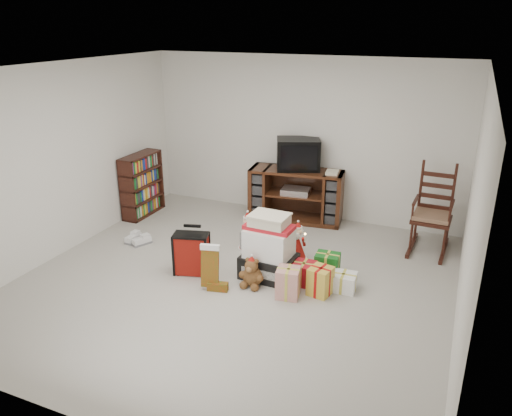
# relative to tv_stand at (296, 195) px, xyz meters

# --- Properties ---
(room) EXTENTS (5.01, 5.01, 2.51)m
(room) POSITION_rel_tv_stand_xyz_m (-0.02, -2.21, 0.84)
(room) COLOR #ABA59C
(room) RESTS_ON ground
(tv_stand) EXTENTS (1.49, 0.68, 0.82)m
(tv_stand) POSITION_rel_tv_stand_xyz_m (0.00, 0.00, 0.00)
(tv_stand) COLOR #462314
(tv_stand) RESTS_ON floor
(bookshelf) EXTENTS (0.27, 0.82, 1.00)m
(bookshelf) POSITION_rel_tv_stand_xyz_m (-2.35, -0.75, 0.07)
(bookshelf) COLOR #3B1810
(bookshelf) RESTS_ON floor
(rocking_chair) EXTENTS (0.53, 0.85, 1.25)m
(rocking_chair) POSITION_rel_tv_stand_xyz_m (2.05, -0.29, 0.02)
(rocking_chair) COLOR #3B1810
(rocking_chair) RESTS_ON floor
(gift_pile) EXTENTS (0.66, 0.49, 0.81)m
(gift_pile) POSITION_rel_tv_stand_xyz_m (0.31, -1.92, -0.06)
(gift_pile) COLOR black
(gift_pile) RESTS_ON floor
(red_suitcase) EXTENTS (0.45, 0.32, 0.62)m
(red_suitcase) POSITION_rel_tv_stand_xyz_m (-0.60, -2.21, -0.14)
(red_suitcase) COLOR maroon
(red_suitcase) RESTS_ON floor
(stocking) EXTENTS (0.28, 0.17, 0.57)m
(stocking) POSITION_rel_tv_stand_xyz_m (-0.21, -2.46, -0.13)
(stocking) COLOR #0B6918
(stocking) RESTS_ON floor
(teddy_bear) EXTENTS (0.24, 0.21, 0.36)m
(teddy_bear) POSITION_rel_tv_stand_xyz_m (0.21, -2.21, -0.25)
(teddy_bear) COLOR brown
(teddy_bear) RESTS_ON floor
(santa_figurine) EXTENTS (0.26, 0.25, 0.54)m
(santa_figurine) POSITION_rel_tv_stand_xyz_m (0.48, -1.32, -0.20)
(santa_figurine) COLOR #A21711
(santa_figurine) RESTS_ON floor
(mrs_claus_figurine) EXTENTS (0.28, 0.26, 0.57)m
(mrs_claus_figurine) POSITION_rel_tv_stand_xyz_m (-0.24, -1.32, -0.19)
(mrs_claus_figurine) COLOR #A21711
(mrs_claus_figurine) RESTS_ON floor
(sneaker_pair) EXTENTS (0.35, 0.30, 0.10)m
(sneaker_pair) POSITION_rel_tv_stand_xyz_m (-1.78, -1.73, -0.36)
(sneaker_pair) COLOR silver
(sneaker_pair) RESTS_ON floor
(gift_cluster) EXTENTS (0.80, 0.91, 0.27)m
(gift_cluster) POSITION_rel_tv_stand_xyz_m (0.93, -1.95, -0.27)
(gift_cluster) COLOR red
(gift_cluster) RESTS_ON floor
(crt_television) EXTENTS (0.77, 0.67, 0.47)m
(crt_television) POSITION_rel_tv_stand_xyz_m (-0.00, 0.04, 0.65)
(crt_television) COLOR black
(crt_television) RESTS_ON tv_stand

